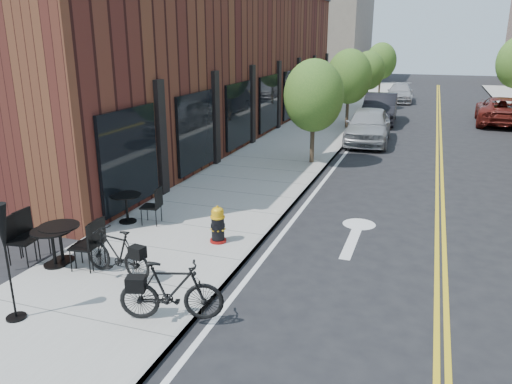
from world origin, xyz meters
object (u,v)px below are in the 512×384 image
at_px(bistro_set_b, 60,238).
at_px(parked_car_a, 368,125).
at_px(fire_hydrant, 218,225).
at_px(bistro_set_a, 53,242).
at_px(bistro_set_c, 127,204).
at_px(parked_car_b, 380,108).
at_px(patio_umbrella, 3,238).
at_px(parked_car_far, 501,111).
at_px(bicycle_right, 171,291).
at_px(parked_car_c, 400,93).
at_px(bicycle_left, 117,252).

distance_m(bistro_set_b, parked_car_a, 15.79).
xyz_separation_m(fire_hydrant, bistro_set_a, (-2.71, -2.26, 0.10)).
relative_size(bistro_set_c, parked_car_b, 0.37).
xyz_separation_m(patio_umbrella, parked_car_b, (3.61, 23.12, -0.77)).
bearing_deg(parked_car_far, bistro_set_b, 67.34).
bearing_deg(bicycle_right, fire_hydrant, -7.45).
bearing_deg(parked_car_a, parked_car_c, 86.15).
bearing_deg(parked_car_b, parked_car_c, 85.47).
distance_m(bicycle_right, parked_car_b, 22.30).
bearing_deg(parked_car_a, bistro_set_c, -111.99).
relative_size(bistro_set_a, patio_umbrella, 0.95).
distance_m(fire_hydrant, bicycle_right, 3.36).
distance_m(parked_car_c, parked_car_far, 10.29).
bearing_deg(bistro_set_b, bistro_set_a, -89.88).
height_order(bistro_set_b, parked_car_a, parked_car_a).
bearing_deg(bistro_set_a, parked_car_b, 70.67).
height_order(patio_umbrella, parked_car_far, patio_umbrella).
distance_m(bicycle_left, parked_car_b, 21.39).
xyz_separation_m(patio_umbrella, parked_car_far, (9.98, 24.84, -0.83)).
bearing_deg(bicycle_left, parked_car_b, -178.31).
xyz_separation_m(fire_hydrant, bicycle_right, (0.59, -3.30, 0.11)).
distance_m(bistro_set_b, parked_car_b, 21.46).
bearing_deg(parked_car_a, parked_car_b, 88.14).
bearing_deg(bicycle_left, bistro_set_a, -79.14).
bearing_deg(bistro_set_a, parked_car_c, 73.63).
height_order(fire_hydrant, bistro_set_c, bistro_set_c).
height_order(bistro_set_a, parked_car_b, parked_car_b).
xyz_separation_m(bicycle_left, bistro_set_b, (-1.50, 0.19, 0.03)).
bearing_deg(fire_hydrant, bicycle_right, -104.24).
xyz_separation_m(bicycle_right, parked_car_c, (1.53, 32.40, 0.01)).
bearing_deg(parked_car_far, parked_car_b, 17.83).
distance_m(bistro_set_c, parked_car_far, 22.95).
height_order(bistro_set_a, bistro_set_b, bistro_set_b).
distance_m(bicycle_right, patio_umbrella, 2.81).
relative_size(fire_hydrant, bistro_set_c, 0.49).
relative_size(bicycle_left, patio_umbrella, 0.81).
relative_size(bicycle_left, parked_car_b, 0.33).
distance_m(bicycle_left, parked_car_c, 31.50).
bearing_deg(bicycle_left, parked_car_far, 167.46).
distance_m(bicycle_left, bistro_set_c, 3.05).
bearing_deg(patio_umbrella, bicycle_right, 18.55).
bearing_deg(parked_car_b, fire_hydrant, -97.20).
bearing_deg(bicycle_right, parked_car_b, -20.44).
height_order(fire_hydrant, bicycle_left, bicycle_left).
height_order(bistro_set_b, parked_car_far, parked_car_far).
height_order(bicycle_left, parked_car_a, parked_car_a).
relative_size(bistro_set_a, parked_car_b, 0.39).
relative_size(bicycle_right, parked_car_a, 0.37).
bearing_deg(parked_car_c, parked_car_a, -93.69).
distance_m(parked_car_b, parked_car_far, 6.60).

